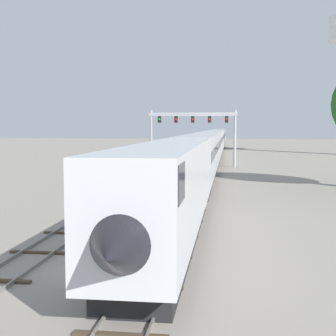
% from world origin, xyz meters
% --- Properties ---
extents(ground_plane, '(400.00, 400.00, 0.00)m').
position_xyz_m(ground_plane, '(0.00, 0.00, 0.00)').
color(ground_plane, gray).
extents(track_main, '(2.60, 200.00, 0.16)m').
position_xyz_m(track_main, '(2.00, 60.00, 0.07)').
color(track_main, slate).
rests_on(track_main, ground).
extents(track_near, '(2.60, 160.00, 0.16)m').
position_xyz_m(track_near, '(-3.50, 40.00, 0.07)').
color(track_near, slate).
rests_on(track_near, ground).
extents(passenger_train, '(3.04, 135.82, 4.80)m').
position_xyz_m(passenger_train, '(2.00, 61.74, 2.61)').
color(passenger_train, silver).
rests_on(passenger_train, ground).
extents(signal_gantry, '(12.10, 0.49, 7.82)m').
position_xyz_m(signal_gantry, '(-0.25, 48.86, 5.76)').
color(signal_gantry, '#999BA0').
rests_on(signal_gantry, ground).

